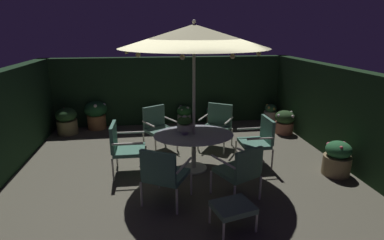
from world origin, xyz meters
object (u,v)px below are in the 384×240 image
potted_plant_back_right (184,115)px  potted_plant_back_center (215,115)px  patio_chair_north (158,125)px  patio_chair_southeast (240,169)px  potted_plant_left_far (270,114)px  potted_plant_front_corner (67,121)px  patio_chair_east (164,172)px  patio_dining_table (194,140)px  centerpiece_planter (185,124)px  potted_plant_right_near (154,117)px  patio_chair_northeast (123,145)px  patio_umbrella (194,36)px  patio_chair_southwest (217,123)px  ottoman_footrest (233,208)px  patio_chair_south (259,138)px  potted_plant_right_far (285,121)px  potted_plant_left_near (96,114)px  potted_plant_back_left (337,158)px

potted_plant_back_right → potted_plant_back_center: size_ratio=0.90×
patio_chair_north → patio_chair_southeast: bearing=-62.5°
potted_plant_left_far → potted_plant_front_corner: 5.65m
patio_chair_north → patio_chair_east: size_ratio=1.03×
patio_dining_table → patio_chair_north: (-0.66, 1.15, -0.04)m
centerpiece_planter → potted_plant_right_near: size_ratio=0.64×
centerpiece_planter → patio_chair_northeast: 1.22m
patio_dining_table → potted_plant_back_center: patio_dining_table is taller
patio_umbrella → patio_chair_southwest: size_ratio=2.85×
patio_chair_southeast → potted_plant_back_center: bearing=83.5°
ottoman_footrest → potted_plant_back_center: potted_plant_back_center is taller
ottoman_footrest → potted_plant_right_near: (-0.98, 4.61, -0.01)m
patio_umbrella → centerpiece_planter: 1.61m
potted_plant_front_corner → patio_umbrella: bearing=-40.2°
patio_chair_east → potted_plant_back_right: size_ratio=1.68×
patio_dining_table → patio_chair_north: patio_chair_north is taller
potted_plant_left_far → potted_plant_front_corner: size_ratio=0.82×
patio_chair_southwest → ottoman_footrest: (-0.46, -3.02, -0.25)m
ottoman_footrest → patio_chair_south: bearing=61.0°
centerpiece_planter → potted_plant_right_near: bearing=101.4°
patio_chair_southwest → ottoman_footrest: size_ratio=1.58×
patio_chair_southeast → potted_plant_left_far: patio_chair_southeast is taller
patio_chair_southeast → centerpiece_planter: bearing=121.2°
centerpiece_planter → ottoman_footrest: centerpiece_planter is taller
patio_chair_east → patio_chair_southeast: patio_chair_east is taller
patio_chair_south → potted_plant_left_far: bearing=63.2°
patio_dining_table → potted_plant_back_right: (0.14, 2.84, -0.30)m
potted_plant_back_right → patio_chair_south: bearing=-67.1°
potted_plant_back_center → potted_plant_right_far: bearing=-27.2°
patio_dining_table → potted_plant_right_far: patio_dining_table is taller
patio_chair_east → potted_plant_left_near: patio_chair_east is taller
potted_plant_right_near → patio_chair_southeast: bearing=-71.8°
patio_dining_table → patio_chair_north: 1.33m
patio_chair_southeast → potted_plant_left_near: bearing=125.1°
patio_chair_southwest → patio_chair_northeast: bearing=-151.8°
patio_umbrella → potted_plant_left_near: bearing=128.7°
patio_chair_southeast → potted_plant_right_far: (2.12, 2.97, -0.21)m
patio_chair_southwest → potted_plant_back_right: 1.82m
patio_dining_table → patio_chair_southwest: bearing=57.4°
patio_chair_southwest → potted_plant_left_near: (-3.02, 1.74, -0.14)m
patio_chair_southeast → potted_plant_back_left: 2.17m
patio_dining_table → potted_plant_left_far: 3.76m
ottoman_footrest → potted_plant_front_corner: (-3.26, 4.42, 0.04)m
potted_plant_back_right → potted_plant_back_left: (2.50, -3.45, 0.01)m
patio_chair_northeast → ottoman_footrest: bearing=-50.2°
patio_umbrella → patio_chair_east: patio_umbrella is taller
potted_plant_right_near → potted_plant_left_near: bearing=174.3°
patio_chair_north → potted_plant_back_center: size_ratio=1.56×
patio_dining_table → patio_chair_southwest: (0.72, 1.13, -0.05)m
patio_chair_southwest → potted_plant_right_near: bearing=132.2°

